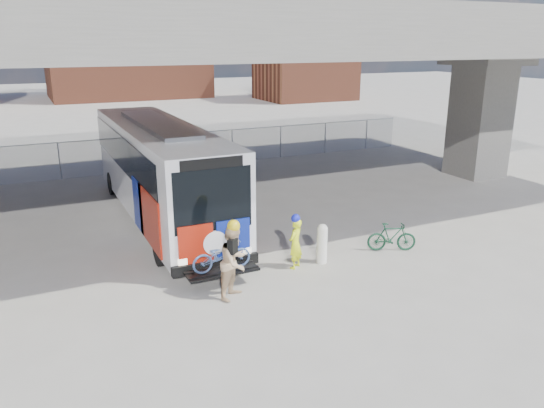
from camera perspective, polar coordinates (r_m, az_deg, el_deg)
ground at (r=17.77m, az=-2.18°, el=-4.31°), size 160.00×160.00×0.00m
bus at (r=20.22m, az=-12.01°, el=4.23°), size 2.67×12.90×3.69m
overpass at (r=20.29m, az=-7.09°, el=17.15°), size 40.00×16.00×7.95m
chainlink_fence at (r=28.44m, az=-11.90°, el=6.48°), size 30.00×0.06×30.00m
brick_buildings at (r=63.93m, az=-19.18°, el=15.23°), size 54.00×22.00×12.00m
bollard at (r=16.16m, az=5.41°, el=-4.10°), size 0.32×0.32×1.24m
cyclist_hivis at (r=15.68m, az=2.53°, el=-4.13°), size 0.67×0.62×1.68m
cyclist_tan at (r=13.89m, az=-4.07°, el=-6.14°), size 1.20×1.17×2.14m
bike_parked at (r=17.47m, az=12.75°, el=-3.48°), size 1.60×1.07×0.94m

